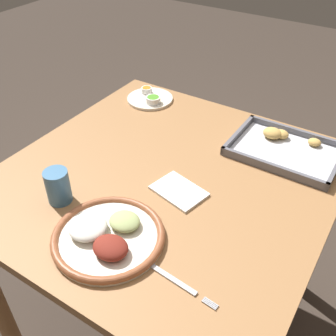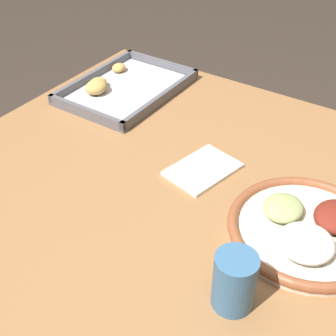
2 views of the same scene
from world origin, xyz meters
TOP-DOWN VIEW (x-y plane):
  - ground_plane at (0.00, 0.00)m, footprint 8.00×8.00m
  - dining_table at (0.00, 0.00)m, footprint 0.93×0.95m
  - dinner_plate at (0.01, -0.29)m, footprint 0.28×0.28m
  - fork at (0.20, -0.30)m, footprint 0.22×0.03m
  - saucer_plate at (-0.30, 0.36)m, footprint 0.18×0.18m
  - baking_tray at (0.25, 0.31)m, footprint 0.34×0.24m
  - drinking_cup at (-0.19, -0.25)m, footprint 0.07×0.07m
  - napkin at (0.07, -0.04)m, footprint 0.16×0.13m

SIDE VIEW (x-z plane):
  - ground_plane at x=0.00m, z-range 0.00..0.00m
  - dining_table at x=0.00m, z-range 0.25..1.01m
  - fork at x=0.20m, z-range 0.75..0.76m
  - napkin at x=0.07m, z-range 0.75..0.76m
  - saucer_plate at x=-0.30m, z-range 0.74..0.78m
  - baking_tray at x=0.25m, z-range 0.74..0.78m
  - dinner_plate at x=0.01m, z-range 0.74..0.79m
  - drinking_cup at x=-0.19m, z-range 0.75..0.85m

